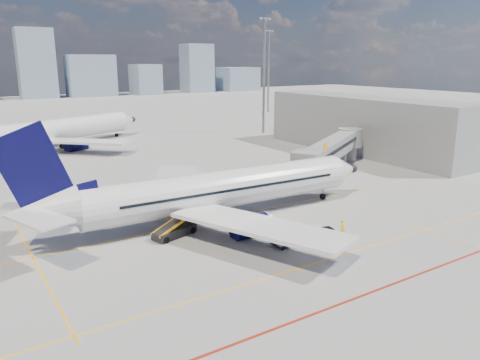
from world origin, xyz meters
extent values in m
plane|color=#939396|center=(0.00, 0.00, 0.00)|extent=(420.00, 420.00, 0.00)
cube|color=#FFAA0D|center=(0.00, 8.00, 0.01)|extent=(60.00, 0.18, 0.01)
cube|color=#FFAA0D|center=(0.00, -6.00, 0.01)|extent=(80.00, 0.15, 0.01)
cube|color=#FFAA0D|center=(14.00, 2.00, 0.01)|extent=(0.15, 28.00, 0.01)
cube|color=#FFAA0D|center=(-20.00, 8.00, 0.01)|extent=(0.15, 30.00, 0.01)
cube|color=maroon|center=(0.00, -12.00, 0.01)|extent=(90.00, 0.25, 0.01)
cube|color=#95999D|center=(22.25, 16.15, 3.90)|extent=(20.84, 13.93, 2.60)
cube|color=black|center=(22.25, 16.15, 4.10)|extent=(20.52, 13.82, 0.55)
cube|color=#95999D|center=(12.70, 10.50, 3.90)|extent=(4.49, 4.56, 3.00)
cube|color=black|center=(17.00, 12.80, 0.35)|extent=(2.20, 1.00, 0.70)
cylinder|color=gray|center=(17.00, 12.80, 1.70)|extent=(0.56, 0.56, 2.70)
cylinder|color=gray|center=(29.00, 20.00, 1.95)|extent=(0.60, 0.60, 3.90)
cylinder|color=#95999D|center=(32.00, 22.00, 3.90)|extent=(4.00, 4.00, 3.00)
cylinder|color=#939396|center=(32.00, 22.00, 1.95)|extent=(2.40, 2.40, 3.90)
cube|color=#FFAA0D|center=(15.50, 10.30, 5.70)|extent=(1.26, 0.82, 1.20)
cube|color=#95999D|center=(40.00, 26.00, 5.00)|extent=(10.00, 42.00, 10.00)
cube|color=black|center=(35.20, 26.00, 5.00)|extent=(0.25, 40.00, 4.50)
cylinder|color=gray|center=(38.00, 55.00, 12.50)|extent=(0.56, 0.56, 25.00)
cube|color=gray|center=(38.00, 55.00, 25.20)|extent=(3.20, 0.40, 0.50)
cube|color=silver|center=(36.80, 54.75, 25.20)|extent=(0.60, 0.15, 0.35)
cube|color=silver|center=(38.00, 54.75, 25.20)|extent=(0.60, 0.15, 0.35)
cube|color=silver|center=(39.20, 54.75, 25.20)|extent=(0.60, 0.15, 0.35)
cylinder|color=gray|center=(65.00, 90.00, 12.50)|extent=(0.56, 0.56, 25.00)
cube|color=gray|center=(65.00, 90.00, 25.20)|extent=(3.20, 0.40, 0.50)
cube|color=silver|center=(63.80, 89.75, 25.20)|extent=(0.60, 0.15, 0.35)
cube|color=silver|center=(65.00, 89.75, 25.20)|extent=(0.60, 0.15, 0.35)
cube|color=silver|center=(66.20, 89.75, 25.20)|extent=(0.60, 0.15, 0.35)
cube|color=#748AA0|center=(13.90, 190.00, 14.92)|extent=(15.14, 8.14, 29.84)
cube|color=#748AA0|center=(36.94, 190.00, 9.42)|extent=(21.28, 10.93, 18.84)
cube|color=#748AA0|center=(63.49, 190.00, 7.21)|extent=(12.18, 14.33, 14.42)
cube|color=#748AA0|center=(92.13, 190.00, 12.25)|extent=(14.54, 11.85, 24.50)
cube|color=#748AA0|center=(117.65, 190.00, 6.27)|extent=(19.81, 15.14, 12.55)
cylinder|color=silver|center=(-0.84, 7.89, 3.30)|extent=(30.14, 5.01, 3.90)
cone|color=silver|center=(15.96, 7.27, 3.30)|extent=(3.74, 4.03, 3.90)
sphere|color=black|center=(17.36, 7.21, 3.30)|extent=(1.14, 1.14, 1.10)
cone|color=silver|center=(-19.04, 8.56, 3.85)|extent=(6.54, 4.14, 3.90)
cube|color=black|center=(14.66, 7.31, 3.85)|extent=(1.56, 1.56, 0.45)
cube|color=silver|center=(-2.01, 16.94, 2.23)|extent=(11.95, 17.12, 0.58)
cube|color=silver|center=(-2.67, -1.06, 2.23)|extent=(10.99, 17.26, 0.58)
cylinder|color=#070737|center=(-1.13, 13.70, 0.98)|extent=(3.68, 2.43, 2.30)
cylinder|color=#070737|center=(-1.56, 2.11, 0.98)|extent=(3.68, 2.43, 2.30)
cylinder|color=silver|center=(0.77, 13.63, 0.98)|extent=(0.44, 2.37, 2.36)
cylinder|color=silver|center=(0.34, 2.04, 0.98)|extent=(0.44, 2.37, 2.36)
cube|color=#070737|center=(-19.04, 8.56, 7.30)|extent=(6.86, 0.57, 8.53)
cube|color=#070737|center=(-16.64, 8.47, 4.90)|extent=(5.65, 0.51, 2.15)
cube|color=silver|center=(-19.32, 11.77, 4.20)|extent=(5.03, 6.34, 0.22)
cube|color=silver|center=(-19.56, 5.37, 4.20)|extent=(4.73, 6.29, 0.22)
cylinder|color=gray|center=(12.66, 7.39, 0.90)|extent=(0.29, 0.29, 1.80)
cylinder|color=black|center=(12.66, 7.39, 0.38)|extent=(0.77, 0.31, 0.76)
cylinder|color=gray|center=(-1.74, 10.52, 0.80)|extent=(0.33, 0.33, 1.60)
cylinder|color=black|center=(-1.74, 10.52, 0.50)|extent=(1.02, 0.69, 1.00)
cylinder|color=gray|center=(-1.94, 5.32, 0.80)|extent=(0.33, 0.33, 1.60)
cylinder|color=black|center=(-1.94, 5.32, 0.50)|extent=(1.02, 0.69, 1.00)
cube|color=black|center=(-0.27, 9.80, 3.60)|extent=(24.60, 1.01, 0.26)
cube|color=black|center=(-0.41, 5.94, 3.60)|extent=(24.60, 1.01, 0.26)
cylinder|color=silver|center=(-5.98, 62.40, 3.30)|extent=(31.44, 16.21, 4.20)
cone|color=silver|center=(10.72, 69.31, 3.30)|extent=(5.18, 5.36, 4.20)
sphere|color=black|center=(12.12, 69.88, 3.30)|extent=(1.55, 1.55, 1.18)
cube|color=black|center=(9.43, 68.77, 3.89)|extent=(2.11, 2.11, 0.48)
cube|color=silver|center=(-11.17, 70.73, 2.15)|extent=(6.08, 17.90, 0.62)
cube|color=silver|center=(-3.77, 52.83, 2.15)|extent=(16.73, 16.29, 0.62)
cylinder|color=#070737|center=(-8.86, 67.96, 0.80)|extent=(4.53, 3.77, 2.47)
cylinder|color=#070737|center=(-4.09, 56.42, 0.80)|extent=(4.53, 3.77, 2.47)
cylinder|color=silver|center=(-6.97, 68.74, 0.80)|extent=(1.32, 2.49, 2.54)
cylinder|color=silver|center=(-2.20, 57.21, 0.80)|extent=(1.32, 2.49, 2.54)
cylinder|color=black|center=(-8.04, 64.57, 0.50)|extent=(1.17, 0.98, 1.00)
cylinder|color=black|center=(-5.91, 59.40, 0.50)|extent=(1.17, 0.98, 1.00)
cylinder|color=black|center=(7.44, 67.95, 0.38)|extent=(0.81, 0.55, 0.76)
cube|color=silver|center=(3.94, -3.20, 0.50)|extent=(2.20, 1.49, 0.73)
cube|color=silver|center=(3.58, -3.13, 1.05)|extent=(1.12, 1.22, 0.55)
cube|color=black|center=(3.58, -3.13, 1.24)|extent=(1.02, 1.16, 0.32)
cylinder|color=black|center=(3.11, -3.54, 0.26)|extent=(0.54, 0.30, 0.51)
cylinder|color=black|center=(3.32, -2.56, 0.26)|extent=(0.54, 0.30, 0.51)
cylinder|color=black|center=(4.55, -3.85, 0.26)|extent=(0.54, 0.30, 0.51)
cylinder|color=black|center=(4.76, -2.86, 0.26)|extent=(0.54, 0.30, 0.51)
cube|color=black|center=(0.22, -1.76, 0.29)|extent=(3.34, 1.64, 0.16)
cube|color=silver|center=(-0.59, -1.71, 1.09)|extent=(1.48, 1.44, 1.41)
cube|color=silver|center=(1.04, -1.81, 1.09)|extent=(1.48, 1.44, 1.41)
cylinder|color=black|center=(-1.08, -2.32, 0.15)|extent=(0.30, 0.14, 0.29)
cylinder|color=black|center=(-1.01, -1.05, 0.15)|extent=(0.30, 0.14, 0.29)
cylinder|color=black|center=(1.45, -2.47, 0.15)|extent=(0.30, 0.14, 0.29)
cylinder|color=black|center=(1.53, -1.20, 0.15)|extent=(0.30, 0.14, 0.29)
cube|color=black|center=(-7.68, 5.96, 0.48)|extent=(4.70, 2.76, 0.74)
cube|color=black|center=(-6.87, 6.20, 1.58)|extent=(6.38, 2.78, 1.95)
cube|color=#FFAA0D|center=(-7.03, 6.76, 1.58)|extent=(6.13, 1.85, 2.03)
cube|color=#FFAA0D|center=(-6.71, 5.64, 1.58)|extent=(6.13, 1.85, 2.03)
cylinder|color=black|center=(-9.10, 4.78, 0.32)|extent=(0.68, 0.42, 0.63)
cylinder|color=black|center=(-9.51, 6.20, 0.32)|extent=(0.68, 0.42, 0.63)
cylinder|color=black|center=(-5.85, 5.72, 0.32)|extent=(0.68, 0.42, 0.63)
cylinder|color=black|center=(-6.26, 7.14, 0.32)|extent=(0.68, 0.42, 0.63)
imported|color=yellow|center=(5.51, -3.05, 0.94)|extent=(0.60, 0.77, 1.88)
camera|label=1|loc=(-25.25, -32.72, 16.38)|focal=35.00mm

